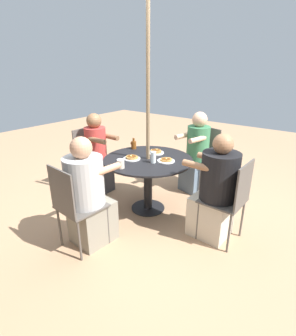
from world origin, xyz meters
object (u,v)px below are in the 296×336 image
(diner_east, at_px, (98,156))
(drinking_glass_a, at_px, (153,157))
(patio_chair_east, at_px, (90,155))
(pancake_plate_a, at_px, (156,152))
(patio_table, at_px, (148,169))
(patio_chair_south, at_px, (74,203))
(patio_chair_west, at_px, (231,197))
(pancake_plate_c, at_px, (132,158))
(syrup_bottle, at_px, (134,145))
(diner_north, at_px, (196,155))
(diner_west, at_px, (215,193))
(coffee_cup, at_px, (121,164))
(diner_south, at_px, (88,198))
(pancake_plate_b, at_px, (166,160))
(patio_chair_north, at_px, (203,154))

(diner_east, bearing_deg, drinking_glass_a, 86.04)
(patio_chair_east, bearing_deg, pancake_plate_a, 102.72)
(patio_table, xyz_separation_m, patio_chair_south, (0.07, 1.12, -0.04))
(patio_table, relative_size, patio_chair_west, 1.21)
(patio_chair_south, height_order, drinking_glass_a, patio_chair_south)
(patio_chair_east, bearing_deg, pancake_plate_c, 82.00)
(patio_chair_west, relative_size, syrup_bottle, 6.10)
(diner_north, height_order, patio_chair_west, diner_north)
(patio_table, bearing_deg, diner_east, 0.77)
(diner_west, height_order, syrup_bottle, diner_west)
(patio_chair_south, height_order, coffee_cup, patio_chair_south)
(diner_north, distance_m, pancake_plate_c, 1.13)
(diner_north, height_order, diner_south, diner_north)
(patio_chair_east, xyz_separation_m, pancake_plate_b, (-1.36, -0.07, 0.19))
(patio_chair_south, relative_size, patio_chair_west, 1.00)
(diner_south, bearing_deg, pancake_plate_b, 77.07)
(patio_chair_east, bearing_deg, diner_east, 90.00)
(diner_north, bearing_deg, syrup_bottle, 60.98)
(patio_table, height_order, patio_chair_south, patio_chair_south)
(diner_west, relative_size, pancake_plate_a, 5.56)
(diner_east, xyz_separation_m, drinking_glass_a, (-1.09, 0.06, 0.23))
(pancake_plate_b, bearing_deg, pancake_plate_c, 26.76)
(pancake_plate_a, height_order, pancake_plate_b, pancake_plate_a)
(diner_north, bearing_deg, diner_west, 140.43)
(diner_west, bearing_deg, diner_south, 133.75)
(pancake_plate_b, bearing_deg, diner_east, 3.43)
(patio_chair_east, distance_m, diner_south, 1.41)
(patio_chair_west, bearing_deg, patio_table, 90.00)
(drinking_glass_a, bearing_deg, coffee_cup, 63.37)
(patio_chair_north, distance_m, patio_chair_east, 1.75)
(pancake_plate_b, relative_size, coffee_cup, 2.07)
(patio_chair_south, xyz_separation_m, pancake_plate_c, (0.08, -0.98, 0.19))
(patio_table, height_order, diner_south, diner_south)
(patio_chair_south, bearing_deg, coffee_cup, 91.71)
(patio_table, bearing_deg, drinking_glass_a, 152.19)
(patio_table, bearing_deg, syrup_bottle, -26.62)
(patio_chair_south, distance_m, diner_west, 1.49)
(patio_chair_east, relative_size, patio_chair_south, 1.00)
(diner_north, relative_size, diner_south, 1.01)
(diner_north, distance_m, diner_south, 1.88)
(patio_chair_east, bearing_deg, drinking_glass_a, 86.58)
(coffee_cup, bearing_deg, pancake_plate_b, -119.50)
(patio_chair_south, bearing_deg, pancake_plate_b, 78.94)
(patio_chair_south, height_order, pancake_plate_c, patio_chair_south)
(diner_east, distance_m, drinking_glass_a, 1.11)
(patio_chair_south, bearing_deg, patio_table, 90.00)
(syrup_bottle, distance_m, drinking_glass_a, 0.63)
(diner_south, bearing_deg, coffee_cup, 92.32)
(diner_south, distance_m, pancake_plate_c, 0.83)
(syrup_bottle, height_order, coffee_cup, syrup_bottle)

